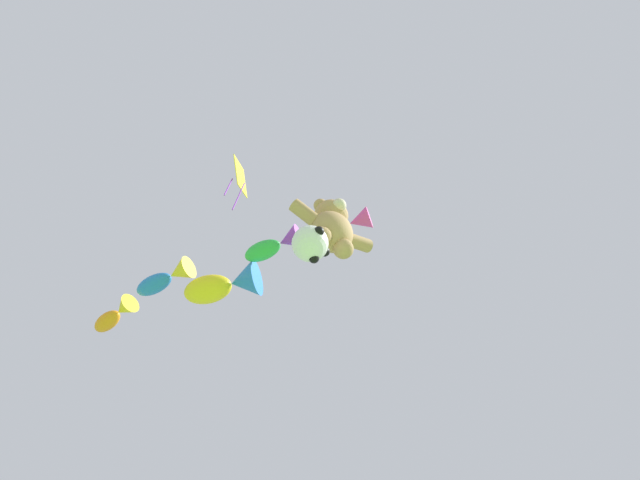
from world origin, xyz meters
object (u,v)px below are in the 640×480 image
at_px(soccer_ball_kite, 310,244).
at_px(fish_kite_goldfin, 226,285).
at_px(teddy_bear_kite, 332,227).
at_px(fish_kite_cobalt, 167,278).
at_px(fish_kite_tangerine, 116,315).
at_px(diamond_kite, 240,178).
at_px(fish_kite_violet, 346,225).
at_px(fish_kite_emerald, 276,245).

xyz_separation_m(soccer_ball_kite, fish_kite_goldfin, (-0.45, 4.50, 4.58)).
distance_m(teddy_bear_kite, fish_kite_cobalt, 7.18).
bearing_deg(fish_kite_tangerine, fish_kite_goldfin, -51.50).
height_order(fish_kite_cobalt, diamond_kite, fish_kite_cobalt).
relative_size(teddy_bear_kite, fish_kite_violet, 1.21).
bearing_deg(fish_kite_cobalt, soccer_ball_kite, -69.28).
distance_m(teddy_bear_kite, fish_kite_emerald, 4.10).
bearing_deg(fish_kite_violet, fish_kite_tangerine, 125.23).
height_order(fish_kite_emerald, fish_kite_cobalt, fish_kite_cobalt).
bearing_deg(fish_kite_violet, teddy_bear_kite, -139.99).
height_order(fish_kite_goldfin, fish_kite_cobalt, fish_kite_cobalt).
height_order(fish_kite_emerald, fish_kite_goldfin, fish_kite_goldfin).
bearing_deg(teddy_bear_kite, fish_kite_tangerine, 114.66).
height_order(teddy_bear_kite, diamond_kite, diamond_kite).
bearing_deg(fish_kite_tangerine, teddy_bear_kite, -65.34).
relative_size(teddy_bear_kite, fish_kite_tangerine, 1.19).
distance_m(teddy_bear_kite, fish_kite_goldfin, 5.54).
relative_size(fish_kite_violet, diamond_kite, 0.66).
bearing_deg(soccer_ball_kite, teddy_bear_kite, 1.21).
xyz_separation_m(fish_kite_violet, fish_kite_tangerine, (-4.72, 6.68, 0.12)).
bearing_deg(fish_kite_goldfin, diamond_kite, -109.99).
xyz_separation_m(fish_kite_goldfin, fish_kite_cobalt, (-1.66, 1.09, 0.57)).
bearing_deg(soccer_ball_kite, diamond_kite, 145.35).
bearing_deg(fish_kite_cobalt, fish_kite_goldfin, -33.36).
bearing_deg(fish_kite_tangerine, soccer_ball_kite, -68.73).
relative_size(teddy_bear_kite, soccer_ball_kite, 2.69).
xyz_separation_m(teddy_bear_kite, soccer_ball_kite, (-0.53, -0.01, -1.49)).
bearing_deg(teddy_bear_kite, fish_kite_violet, 40.01).
relative_size(fish_kite_emerald, fish_kite_tangerine, 1.04).
bearing_deg(soccer_ball_kite, fish_kite_cobalt, 110.72).
distance_m(soccer_ball_kite, fish_kite_emerald, 5.34).
relative_size(soccer_ball_kite, fish_kite_tangerine, 0.44).
bearing_deg(teddy_bear_kite, fish_kite_cobalt, 115.37).
xyz_separation_m(teddy_bear_kite, fish_kite_emerald, (-0.31, 2.54, 3.21)).
height_order(teddy_bear_kite, fish_kite_emerald, fish_kite_emerald).
height_order(soccer_ball_kite, fish_kite_emerald, fish_kite_emerald).
xyz_separation_m(fish_kite_violet, fish_kite_goldfin, (-2.18, 3.48, -0.38)).
bearing_deg(soccer_ball_kite, fish_kite_emerald, 85.01).
distance_m(fish_kite_emerald, fish_kite_cobalt, 3.86).
xyz_separation_m(fish_kite_emerald, fish_kite_tangerine, (-3.22, 5.14, 0.39)).
relative_size(fish_kite_goldfin, diamond_kite, 0.91).
relative_size(fish_kite_violet, fish_kite_tangerine, 0.98).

